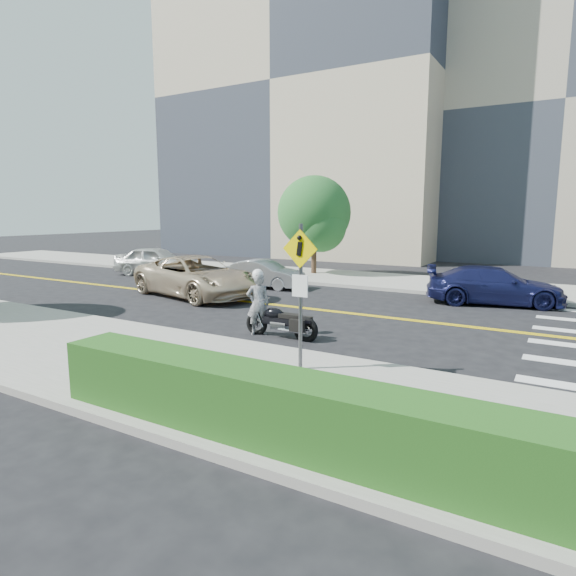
# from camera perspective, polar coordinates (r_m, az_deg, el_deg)

# --- Properties ---
(ground_plane) EXTENTS (120.00, 120.00, 0.00)m
(ground_plane) POSITION_cam_1_polar(r_m,az_deg,el_deg) (17.52, -0.63, -2.11)
(ground_plane) COLOR black
(ground_plane) RESTS_ON ground
(sidewalk_near) EXTENTS (60.00, 5.00, 0.15)m
(sidewalk_near) POSITION_cam_1_polar(r_m,az_deg,el_deg) (11.90, -19.70, -7.66)
(sidewalk_near) COLOR #9E9B91
(sidewalk_near) RESTS_ON ground_plane
(sidewalk_far) EXTENTS (60.00, 5.00, 0.15)m
(sidewalk_far) POSITION_cam_1_polar(r_m,az_deg,el_deg) (24.17, 8.54, 1.05)
(sidewalk_far) COLOR #9E9B91
(sidewalk_far) RESTS_ON ground_plane
(building_left) EXTENTS (22.00, 14.00, 25.00)m
(building_left) POSITION_cam_1_polar(r_m,az_deg,el_deg) (42.29, 3.29, 21.44)
(building_left) COLOR tan
(building_left) RESTS_ON ground_plane
(building_mid) EXTENTS (18.00, 14.00, 20.00)m
(building_mid) POSITION_cam_1_polar(r_m,az_deg,el_deg) (41.29, 30.14, 17.06)
(building_mid) COLOR #A39984
(building_mid) RESTS_ON ground_plane
(hedge) EXTENTS (9.00, 0.90, 1.00)m
(hedge) POSITION_cam_1_polar(r_m,az_deg,el_deg) (6.72, 2.64, -14.95)
(hedge) COLOR #235619
(hedge) RESTS_ON sidewalk_near
(pedestrian_sign) EXTENTS (0.78, 0.08, 3.00)m
(pedestrian_sign) POSITION_cam_1_polar(r_m,az_deg,el_deg) (9.73, 1.48, 0.63)
(pedestrian_sign) COLOR #4C4C51
(pedestrian_sign) RESTS_ON sidewalk_near
(motorcyclist) EXTENTS (0.75, 0.71, 1.84)m
(motorcyclist) POSITION_cam_1_polar(r_m,az_deg,el_deg) (13.30, -3.56, -1.68)
(motorcyclist) COLOR #B8B9BE
(motorcyclist) RESTS_ON ground
(motorcycle) EXTENTS (2.14, 0.73, 1.29)m
(motorcycle) POSITION_cam_1_polar(r_m,az_deg,el_deg) (13.02, -0.80, -3.13)
(motorcycle) COLOR black
(motorcycle) RESTS_ON ground
(suv) EXTENTS (6.34, 4.03, 1.63)m
(suv) POSITION_cam_1_polar(r_m,az_deg,el_deg) (19.68, -10.80, 1.36)
(suv) COLOR beige
(suv) RESTS_ON ground
(parked_car_white) EXTENTS (4.84, 3.03, 1.53)m
(parked_car_white) POSITION_cam_1_polar(r_m,az_deg,el_deg) (26.96, -15.32, 3.12)
(parked_car_white) COLOR silver
(parked_car_white) RESTS_ON ground
(parked_car_silver) EXTENTS (3.85, 1.51, 1.25)m
(parked_car_silver) POSITION_cam_1_polar(r_m,az_deg,el_deg) (21.69, -2.92, 1.70)
(parked_car_silver) COLOR #979A9E
(parked_car_silver) RESTS_ON ground
(parked_car_blue) EXTENTS (5.13, 3.05, 1.39)m
(parked_car_blue) POSITION_cam_1_polar(r_m,az_deg,el_deg) (19.27, 23.23, 0.27)
(parked_car_blue) COLOR #191D4D
(parked_car_blue) RESTS_ON ground
(tree_far_a) EXTENTS (3.86, 3.86, 5.27)m
(tree_far_a) POSITION_cam_1_polar(r_m,az_deg,el_deg) (25.61, 3.13, 8.90)
(tree_far_a) COLOR #382619
(tree_far_a) RESTS_ON ground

